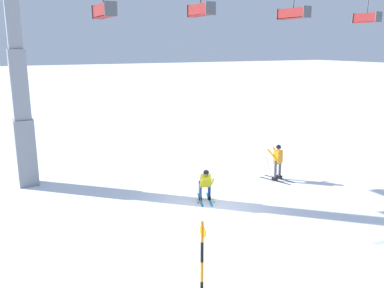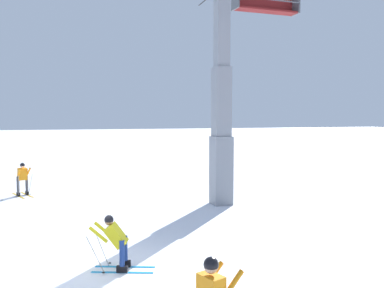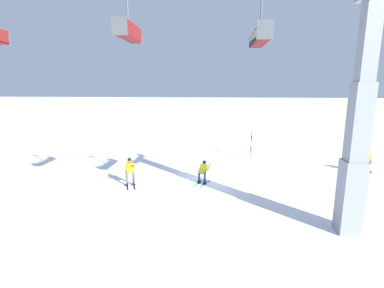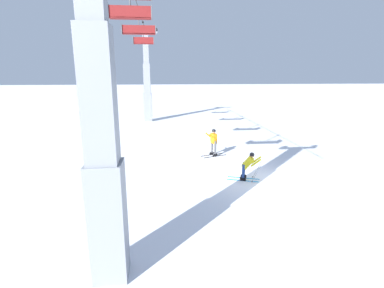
{
  "view_description": "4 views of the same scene",
  "coord_description": "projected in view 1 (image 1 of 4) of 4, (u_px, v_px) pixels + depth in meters",
  "views": [
    {
      "loc": [
        -7.54,
        -13.19,
        6.24
      ],
      "look_at": [
        0.0,
        1.69,
        2.19
      ],
      "focal_mm": 37.98,
      "sensor_mm": 36.0,
      "label": 1
    },
    {
      "loc": [
        9.97,
        -0.72,
        3.86
      ],
      "look_at": [
        -0.67,
        2.85,
        3.12
      ],
      "focal_mm": 36.93,
      "sensor_mm": 36.0,
      "label": 2
    },
    {
      "loc": [
        -0.8,
        17.48,
        5.97
      ],
      "look_at": [
        0.53,
        2.98,
        2.97
      ],
      "focal_mm": 26.56,
      "sensor_mm": 36.0,
      "label": 3
    },
    {
      "loc": [
        -12.79,
        4.73,
        5.08
      ],
      "look_at": [
        0.41,
        3.27,
        1.8
      ],
      "focal_mm": 26.66,
      "sensor_mm": 36.0,
      "label": 4
    }
  ],
  "objects": [
    {
      "name": "lift_tower_near",
      "position": [
        21.0,
        98.0,
        17.81
      ],
      "size": [
        0.84,
        2.69,
        9.71
      ],
      "color": "gray",
      "rests_on": "ground_plane"
    },
    {
      "name": "chairlift_seat_middle",
      "position": [
        292.0,
        14.0,
        23.42
      ],
      "size": [
        0.61,
        2.38,
        1.86
      ],
      "color": "black"
    },
    {
      "name": "skier_distant_uphill",
      "position": [
        278.0,
        159.0,
        19.18
      ],
      "size": [
        1.03,
        1.71,
        1.75
      ],
      "color": "black",
      "rests_on": "ground_plane"
    },
    {
      "name": "chairlift_seat_fourth",
      "position": [
        366.0,
        18.0,
        26.1
      ],
      "size": [
        0.61,
        1.88,
        1.93
      ],
      "color": "black"
    },
    {
      "name": "chairlift_seat_second",
      "position": [
        199.0,
        10.0,
        20.77
      ],
      "size": [
        0.61,
        2.14,
        1.9
      ],
      "color": "black"
    },
    {
      "name": "ground_plane",
      "position": [
        211.0,
        206.0,
        16.21
      ],
      "size": [
        260.0,
        260.0,
        0.0
      ],
      "primitive_type": "plane",
      "color": "white"
    },
    {
      "name": "skier_carving_main",
      "position": [
        205.0,
        183.0,
        16.54
      ],
      "size": [
        1.11,
        1.73,
        1.55
      ],
      "color": "#198CCC",
      "rests_on": "ground_plane"
    },
    {
      "name": "trail_marker_pole",
      "position": [
        202.0,
        268.0,
        9.22
      ],
      "size": [
        0.07,
        0.28,
        2.47
      ],
      "color": "orange",
      "rests_on": "ground_plane"
    },
    {
      "name": "chairlift_seat_nearest",
      "position": [
        102.0,
        11.0,
        18.6
      ],
      "size": [
        0.61,
        2.36,
        2.13
      ],
      "color": "black"
    }
  ]
}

